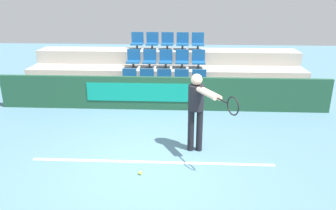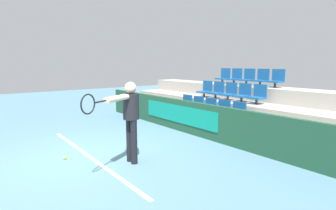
{
  "view_description": "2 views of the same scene",
  "coord_description": "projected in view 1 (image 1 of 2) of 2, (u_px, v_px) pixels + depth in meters",
  "views": [
    {
      "loc": [
        0.6,
        -5.37,
        3.13
      ],
      "look_at": [
        0.23,
        1.7,
        0.66
      ],
      "focal_mm": 35.0,
      "sensor_mm": 36.0,
      "label": 1
    },
    {
      "loc": [
        5.27,
        -1.77,
        1.96
      ],
      "look_at": [
        0.58,
        1.9,
        1.03
      ],
      "focal_mm": 28.0,
      "sensor_mm": 36.0,
      "label": 2
    }
  ],
  "objects": [
    {
      "name": "stadium_chair_10",
      "position": [
        137.0,
        41.0,
        11.09
      ],
      "size": [
        0.41,
        0.37,
        0.56
      ],
      "color": "#333333",
      "rests_on": "bleacher_tier_back"
    },
    {
      "name": "stadium_chair_2",
      "position": [
        164.0,
        80.0,
        9.56
      ],
      "size": [
        0.41,
        0.37,
        0.56
      ],
      "color": "#333333",
      "rests_on": "bleacher_tier_front"
    },
    {
      "name": "ground_plane",
      "position": [
        151.0,
        168.0,
        6.12
      ],
      "size": [
        30.0,
        30.0,
        0.0
      ],
      "primitive_type": "plane",
      "color": "slate"
    },
    {
      "name": "court_baseline",
      "position": [
        152.0,
        162.0,
        6.32
      ],
      "size": [
        4.69,
        0.08,
        0.01
      ],
      "color": "white",
      "rests_on": "ground"
    },
    {
      "name": "stadium_chair_3",
      "position": [
        182.0,
        80.0,
        9.53
      ],
      "size": [
        0.41,
        0.37,
        0.56
      ],
      "color": "#333333",
      "rests_on": "bleacher_tier_front"
    },
    {
      "name": "tennis_player",
      "position": [
        198.0,
        105.0,
        6.42
      ],
      "size": [
        0.8,
        1.38,
        1.62
      ],
      "rotation": [
        0.0,
        0.0,
        0.48
      ],
      "color": "black",
      "rests_on": "ground"
    },
    {
      "name": "stadium_chair_8",
      "position": [
        182.0,
        60.0,
        10.28
      ],
      "size": [
        0.41,
        0.37,
        0.56
      ],
      "color": "#333333",
      "rests_on": "bleacher_tier_middle"
    },
    {
      "name": "stadium_chair_1",
      "position": [
        147.0,
        80.0,
        9.58
      ],
      "size": [
        0.41,
        0.37,
        0.56
      ],
      "color": "#333333",
      "rests_on": "bleacher_tier_front"
    },
    {
      "name": "bleacher_tier_front",
      "position": [
        164.0,
        96.0,
        9.6
      ],
      "size": [
        8.67,
        0.93,
        0.42
      ],
      "color": "#ADA89E",
      "rests_on": "ground"
    },
    {
      "name": "stadium_chair_14",
      "position": [
        198.0,
        42.0,
        10.99
      ],
      "size": [
        0.41,
        0.37,
        0.56
      ],
      "color": "#333333",
      "rests_on": "bleacher_tier_back"
    },
    {
      "name": "stadium_chair_0",
      "position": [
        129.0,
        79.0,
        9.61
      ],
      "size": [
        0.41,
        0.37,
        0.56
      ],
      "color": "#333333",
      "rests_on": "bleacher_tier_front"
    },
    {
      "name": "stadium_chair_5",
      "position": [
        133.0,
        59.0,
        10.35
      ],
      "size": [
        0.41,
        0.37,
        0.56
      ],
      "color": "#333333",
      "rests_on": "bleacher_tier_middle"
    },
    {
      "name": "stadium_chair_6",
      "position": [
        150.0,
        59.0,
        10.33
      ],
      "size": [
        0.41,
        0.37,
        0.56
      ],
      "color": "#333333",
      "rests_on": "bleacher_tier_middle"
    },
    {
      "name": "bleacher_tier_middle",
      "position": [
        166.0,
        81.0,
        10.41
      ],
      "size": [
        8.67,
        0.93,
        0.84
      ],
      "color": "#ADA89E",
      "rests_on": "ground"
    },
    {
      "name": "tennis_ball",
      "position": [
        140.0,
        173.0,
        5.89
      ],
      "size": [
        0.07,
        0.07,
        0.07
      ],
      "color": "#CCDB33",
      "rests_on": "ground"
    },
    {
      "name": "stadium_chair_13",
      "position": [
        183.0,
        42.0,
        11.02
      ],
      "size": [
        0.41,
        0.37,
        0.56
      ],
      "color": "#333333",
      "rests_on": "bleacher_tier_back"
    },
    {
      "name": "bleacher_tier_back",
      "position": [
        167.0,
        68.0,
        11.23
      ],
      "size": [
        8.67,
        0.93,
        1.26
      ],
      "color": "#ADA89E",
      "rests_on": "ground"
    },
    {
      "name": "stadium_chair_9",
      "position": [
        198.0,
        60.0,
        10.25
      ],
      "size": [
        0.41,
        0.37,
        0.56
      ],
      "color": "#333333",
      "rests_on": "bleacher_tier_middle"
    },
    {
      "name": "barrier_wall",
      "position": [
        162.0,
        93.0,
        9.0
      ],
      "size": [
        9.07,
        0.14,
        0.93
      ],
      "color": "#1E4C33",
      "rests_on": "ground"
    },
    {
      "name": "stadium_chair_7",
      "position": [
        166.0,
        59.0,
        10.3
      ],
      "size": [
        0.41,
        0.37,
        0.56
      ],
      "color": "#333333",
      "rests_on": "bleacher_tier_middle"
    },
    {
      "name": "stadium_chair_12",
      "position": [
        167.0,
        42.0,
        11.04
      ],
      "size": [
        0.41,
        0.37,
        0.56
      ],
      "color": "#333333",
      "rests_on": "bleacher_tier_back"
    },
    {
      "name": "stadium_chair_4",
      "position": [
        199.0,
        80.0,
        9.51
      ],
      "size": [
        0.41,
        0.37,
        0.56
      ],
      "color": "#333333",
      "rests_on": "bleacher_tier_front"
    },
    {
      "name": "stadium_chair_11",
      "position": [
        152.0,
        41.0,
        11.07
      ],
      "size": [
        0.41,
        0.37,
        0.56
      ],
      "color": "#333333",
      "rests_on": "bleacher_tier_back"
    }
  ]
}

